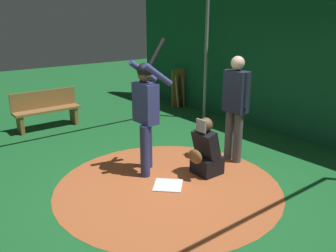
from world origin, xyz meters
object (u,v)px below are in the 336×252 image
(home_plate, at_px, (168,185))
(batter, at_px, (146,107))
(bat_rack, at_px, (181,89))
(bench, at_px, (46,109))
(catcher, at_px, (206,153))
(umpire, at_px, (235,103))

(home_plate, relative_size, batter, 0.20)
(bat_rack, relative_size, bench, 0.72)
(batter, relative_size, catcher, 2.23)
(batter, distance_m, bat_rack, 4.45)
(catcher, height_order, bench, catcher)
(bench, bearing_deg, batter, 97.64)
(home_plate, distance_m, bench, 4.00)
(umpire, height_order, bat_rack, umpire)
(umpire, bearing_deg, batter, -20.43)
(batter, relative_size, umpire, 1.16)
(umpire, bearing_deg, catcher, 8.88)
(bat_rack, bearing_deg, batter, 42.98)
(umpire, bearing_deg, bat_rack, -116.47)
(home_plate, distance_m, batter, 1.25)
(batter, bearing_deg, catcher, 135.44)
(catcher, bearing_deg, batter, -44.56)
(batter, xyz_separation_m, bench, (0.45, -3.33, -0.65))
(catcher, xyz_separation_m, bench, (1.12, -4.00, 0.06))
(home_plate, distance_m, umpire, 1.83)
(batter, height_order, bat_rack, batter)
(home_plate, xyz_separation_m, bat_rack, (-3.29, -3.64, 0.49))
(catcher, bearing_deg, bat_rack, -124.78)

